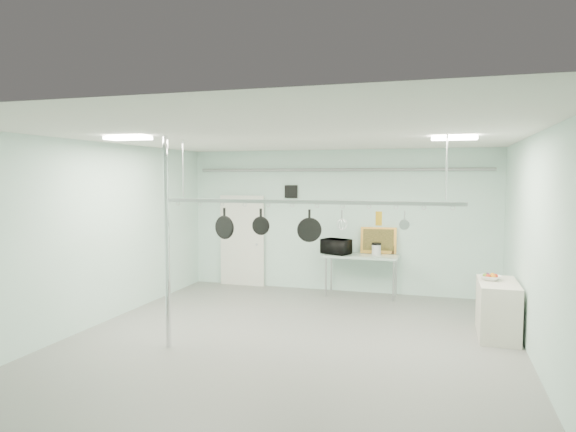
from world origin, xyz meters
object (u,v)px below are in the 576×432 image
(chrome_pole, at_px, (167,243))
(skillet_mid, at_px, (261,222))
(fruit_bowl, at_px, (490,278))
(pot_rack, at_px, (305,200))
(skillet_left, at_px, (224,223))
(prep_table, at_px, (361,258))
(microwave, at_px, (336,247))
(skillet_right, at_px, (309,226))
(side_cabinet, at_px, (498,309))
(coffee_canister, at_px, (376,250))

(chrome_pole, bearing_deg, skillet_mid, 37.48)
(fruit_bowl, bearing_deg, chrome_pole, -156.09)
(pot_rack, bearing_deg, skillet_left, 180.00)
(prep_table, relative_size, fruit_bowl, 4.94)
(microwave, distance_m, skillet_right, 3.35)
(side_cabinet, relative_size, pot_rack, 0.25)
(coffee_canister, bearing_deg, pot_rack, -102.16)
(microwave, bearing_deg, prep_table, -154.20)
(skillet_left, bearing_deg, coffee_canister, 73.99)
(side_cabinet, height_order, skillet_right, skillet_right)
(skillet_left, height_order, skillet_mid, same)
(chrome_pole, xyz_separation_m, fruit_bowl, (4.73, 2.10, -0.66))
(chrome_pole, height_order, pot_rack, chrome_pole)
(microwave, xyz_separation_m, skillet_left, (-1.21, -3.26, 0.76))
(chrome_pole, xyz_separation_m, coffee_canister, (2.62, 4.23, -0.58))
(chrome_pole, xyz_separation_m, microwave, (1.76, 4.16, -0.53))
(side_cabinet, relative_size, skillet_mid, 2.86)
(pot_rack, xyz_separation_m, skillet_mid, (-0.73, 0.00, -0.35))
(microwave, relative_size, skillet_left, 1.17)
(coffee_canister, bearing_deg, microwave, -175.52)
(coffee_canister, relative_size, skillet_right, 0.44)
(fruit_bowl, distance_m, skillet_mid, 3.87)
(skillet_left, distance_m, skillet_mid, 0.63)
(chrome_pole, height_order, skillet_left, chrome_pole)
(skillet_mid, bearing_deg, skillet_right, 2.19)
(side_cabinet, height_order, fruit_bowl, fruit_bowl)
(side_cabinet, height_order, pot_rack, pot_rack)
(microwave, height_order, coffee_canister, microwave)
(skillet_left, bearing_deg, fruit_bowl, 31.90)
(side_cabinet, height_order, skillet_mid, skillet_mid)
(coffee_canister, bearing_deg, side_cabinet, -44.94)
(microwave, distance_m, fruit_bowl, 3.62)
(side_cabinet, bearing_deg, skillet_mid, -163.34)
(pot_rack, distance_m, coffee_canister, 3.61)
(pot_rack, relative_size, skillet_left, 9.47)
(prep_table, height_order, fruit_bowl, fruit_bowl)
(prep_table, bearing_deg, coffee_canister, 5.15)
(prep_table, distance_m, fruit_bowl, 3.22)
(chrome_pole, distance_m, skillet_left, 1.08)
(side_cabinet, height_order, microwave, microwave)
(chrome_pole, relative_size, side_cabinet, 2.67)
(pot_rack, distance_m, skillet_mid, 0.81)
(skillet_left, bearing_deg, prep_table, 77.89)
(chrome_pole, xyz_separation_m, skillet_mid, (1.17, 0.90, 0.28))
(pot_rack, relative_size, skillet_right, 9.25)
(pot_rack, height_order, skillet_left, pot_rack)
(skillet_right, bearing_deg, prep_table, 65.50)
(prep_table, distance_m, microwave, 0.60)
(chrome_pole, xyz_separation_m, skillet_left, (0.54, 0.90, 0.23))
(chrome_pole, distance_m, prep_table, 4.85)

